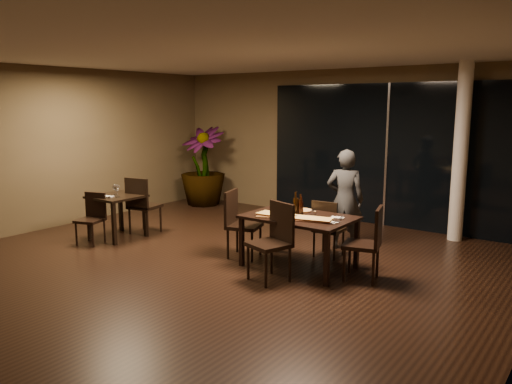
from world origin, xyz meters
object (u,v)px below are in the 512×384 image
Objects in this scene: chair_main_near at (274,237)px; bottle_a at (296,203)px; chair_side_far at (141,203)px; potted_plant at (203,166)px; bottle_b at (301,206)px; main_table at (299,221)px; chair_main_right at (369,240)px; chair_side_near at (92,215)px; side_table at (117,203)px; diner at (345,200)px; bottle_c at (300,204)px; chair_main_left at (239,220)px; chair_main_far at (327,226)px.

chair_main_near is 3.09× the size of bottle_a.
chair_side_far is at bearing -177.79° from bottle_a.
bottle_b is (4.19, -2.54, -0.01)m from potted_plant.
main_table is 4.49× the size of bottle_a.
chair_main_right reaches higher than chair_side_near.
potted_plant is at bearing 104.09° from side_table.
side_table is 2.83× the size of bottle_b.
chair_side_near is 3.61m from potted_plant.
diner reaches higher than bottle_c.
chair_side_near is at bearing 92.21° from chair_main_left.
chair_main_near is 0.78m from bottle_c.
chair_main_left is 3.60× the size of bottle_b.
potted_plant is 4.91m from bottle_b.
bottle_a is at bearing -99.30° from chair_main_left.
diner reaches higher than main_table.
potted_plant is at bearing 32.60° from chair_main_left.
diner is (3.34, 1.31, 0.23)m from chair_side_far.
diner is at bearing -156.21° from chair_main_right.
chair_side_far is at bearing 68.34° from side_table.
main_table is 0.83× the size of potted_plant.
chair_main_left reaches higher than chair_main_far.
chair_main_right is at bearing 2.60° from bottle_a.
bottle_b reaches higher than chair_side_near.
chair_side_far is 0.57× the size of potted_plant.
chair_side_far is 3.18m from bottle_a.
chair_side_far is (-3.24, -0.09, -0.10)m from main_table.
bottle_a reaches higher than bottle_b.
chair_main_left is 2.59m from chair_side_near.
chair_side_far is 0.64× the size of diner.
chair_main_right is at bearing 52.09° from chair_main_near.
chair_main_near is at bearing -134.46° from chair_main_left.
chair_side_far is (0.16, 0.41, -0.05)m from side_table.
chair_main_far reaches higher than main_table.
side_table is 2.42m from chair_main_left.
potted_plant is at bearing -38.03° from diner.
chair_main_near is 0.64× the size of diner.
chair_main_near is at bearing -37.24° from potted_plant.
bottle_a is (-0.18, -1.19, 0.11)m from diner.
bottle_b is at bearing -31.24° from potted_plant.
diner reaches higher than chair_main_near.
chair_main_right is 1.17× the size of chair_side_near.
bottle_a is at bearing 60.43° from diner.
side_table is at bearing 13.96° from chair_main_far.
chair_main_near is at bearing 81.43° from chair_main_far.
chair_main_right is at bearing -5.23° from chair_side_near.
diner is at bearing 85.09° from main_table.
chair_main_near is 1.22× the size of chair_side_near.
bottle_c is (0.98, 0.19, 0.33)m from chair_main_left.
chair_side_far is at bearing -70.65° from potted_plant.
chair_main_far is 0.89× the size of chair_main_right.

